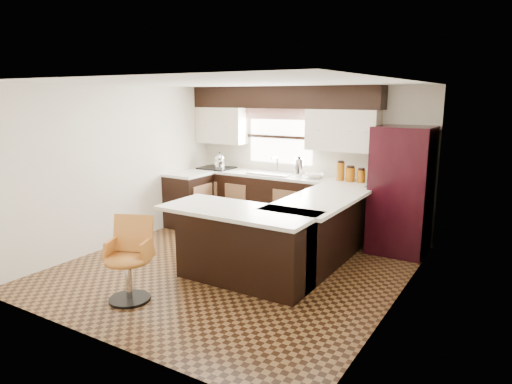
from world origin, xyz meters
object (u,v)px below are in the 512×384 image
Objects in this scene: peninsula_long at (317,233)px; peninsula_return at (244,247)px; refrigerator at (401,190)px; bar_chair at (127,261)px.

peninsula_long is 1.11m from peninsula_return.
peninsula_long is at bearing 61.70° from peninsula_return.
peninsula_return is 0.90× the size of refrigerator.
peninsula_long is 1.18× the size of peninsula_return.
peninsula_return is 2.56m from refrigerator.
bar_chair is at bearing -123.35° from refrigerator.
refrigerator is 3.90m from bar_chair.
peninsula_long is 2.08× the size of bar_chair.
peninsula_long is at bearing 34.66° from bar_chair.
peninsula_return is at bearing -121.50° from refrigerator.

